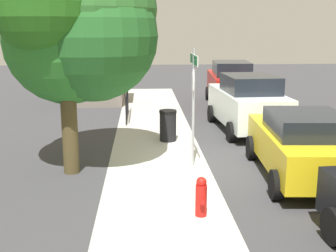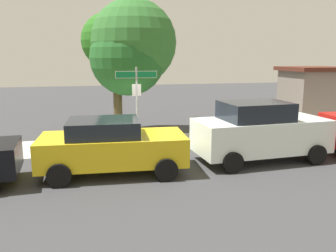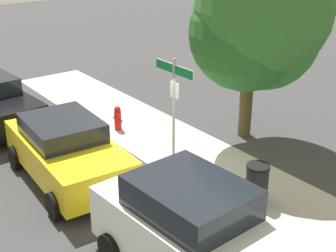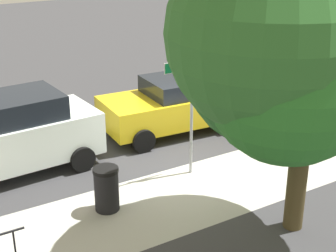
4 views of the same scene
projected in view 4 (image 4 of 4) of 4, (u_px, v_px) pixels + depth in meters
name	position (u px, v px, depth m)	size (l,w,h in m)	color
ground_plane	(177.00, 167.00, 12.70)	(60.00, 60.00, 0.00)	#38383A
sidewalk_strip	(131.00, 213.00, 10.70)	(24.00, 2.60, 0.00)	#AEAEA4
street_sign	(192.00, 90.00, 11.65)	(1.49, 0.07, 3.00)	#9EA0A5
shade_tree	(282.00, 52.00, 8.85)	(4.02, 3.75, 5.78)	#483D22
car_black	(288.00, 77.00, 17.25)	(4.67, 2.19, 1.59)	black
car_yellow	(175.00, 104.00, 14.65)	(4.27, 2.30, 1.60)	gold
car_white	(10.00, 135.00, 12.12)	(4.38, 2.24, 1.95)	white
fire_hydrant	(290.00, 135.00, 13.67)	(0.42, 0.22, 0.78)	red
trash_bin	(107.00, 189.00, 10.66)	(0.55, 0.55, 0.98)	black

